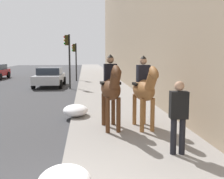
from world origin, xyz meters
TOP-DOWN VIEW (x-y plane):
  - mounted_horse_near at (4.34, -1.30)m, footprint 2.15×0.66m
  - mounted_horse_far at (4.32, -2.32)m, footprint 2.15×0.66m
  - pedestrian_greeting at (2.06, -2.62)m, footprint 0.30×0.42m
  - car_mid_lane at (17.05, 2.11)m, footprint 4.38×2.20m
  - traffic_light_near_curb at (15.45, 0.61)m, footprint 0.20×0.44m
  - traffic_light_far_curb at (21.28, 0.33)m, footprint 0.20×0.44m
  - snow_pile_far at (6.33, -0.15)m, footprint 1.20×0.93m

SIDE VIEW (x-z plane):
  - snow_pile_far at x=6.33m, z-range 0.12..0.54m
  - car_mid_lane at x=17.05m, z-range 0.04..1.48m
  - pedestrian_greeting at x=2.06m, z-range 0.25..1.95m
  - mounted_horse_far at x=4.32m, z-range 0.24..2.50m
  - mounted_horse_near at x=4.34m, z-range 0.25..2.55m
  - traffic_light_far_curb at x=21.28m, z-range 0.60..4.01m
  - traffic_light_near_curb at x=15.45m, z-range 0.65..4.44m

